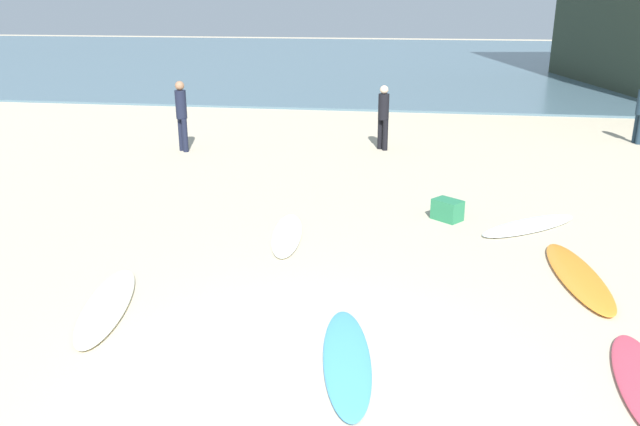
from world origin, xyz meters
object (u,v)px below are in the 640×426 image
Objects in this scene: surfboard_5 at (107,305)px; beachgoer_mid at (383,114)px; surfboard_0 at (529,225)px; beach_cooler at (447,210)px; beachgoer_far at (181,112)px; surfboard_1 at (578,276)px; surfboard_3 at (287,234)px; surfboard_2 at (347,359)px.

beachgoer_mid reaches higher than surfboard_5.
surfboard_0 is 4.29× the size of beach_cooler.
beachgoer_far reaches higher than beachgoer_mid.
beachgoer_far reaches higher than beach_cooler.
beach_cooler reaches higher than surfboard_1.
surfboard_3 is 2.96m from beach_cooler.
beachgoer_far reaches higher than surfboard_0.
surfboard_0 is 5.46m from surfboard_2.
beach_cooler is (4.45, 4.16, 0.15)m from surfboard_5.
surfboard_1 is 2.89m from beach_cooler.
surfboard_0 is at bearing 20.95° from surfboard_5.
surfboard_0 is 6.37m from beachgoer_mid.
surfboard_0 is 0.96× the size of surfboard_2.
surfboard_0 is 1.43m from beach_cooler.
surfboard_1 is 6.49m from surfboard_5.
surfboard_1 is at bearing 3.62° from surfboard_5.
beach_cooler is at bearing 6.22° from beachgoer_far.
surfboard_5 is 4.50× the size of beach_cooler.
beachgoer_far reaches higher than surfboard_2.
beachgoer_far is at bearing -123.59° from beachgoer_mid.
surfboard_0 is 1.19× the size of beachgoer_far.
surfboard_0 is 0.95× the size of surfboard_5.
beachgoer_far is (-3.93, 5.68, 0.99)m from surfboard_3.
beachgoer_mid reaches higher than surfboard_0.
surfboard_3 is 1.16× the size of beachgoer_far.
surfboard_2 is at bearing -143.52° from surfboard_1.
surfboard_1 is at bearing -147.49° from surfboard_2.
surfboard_3 is 1.25× the size of beachgoer_mid.
surfboard_5 is at bearing -35.88° from beachgoer_far.
beachgoer_mid is at bearing 105.50° from beach_cooler.
beachgoer_mid is 0.93× the size of beachgoer_far.
surfboard_2 is (-2.65, -4.77, 0.00)m from surfboard_0.
surfboard_2 is 3.30m from surfboard_5.
surfboard_0 is at bearing -128.22° from surfboard_2.
beachgoer_mid is (-3.26, 7.69, 0.89)m from surfboard_1.
surfboard_1 is 4.94× the size of beach_cooler.
beach_cooler is at bearing 29.87° from surfboard_5.
beachgoer_mid is at bearing 168.31° from surfboard_0.
beach_cooler is (2.68, 1.26, 0.16)m from surfboard_3.
surfboard_3 is at bearing 45.44° from surfboard_5.
surfboard_1 is 1.18× the size of surfboard_3.
surfboard_1 is 8.40m from beachgoer_mid.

